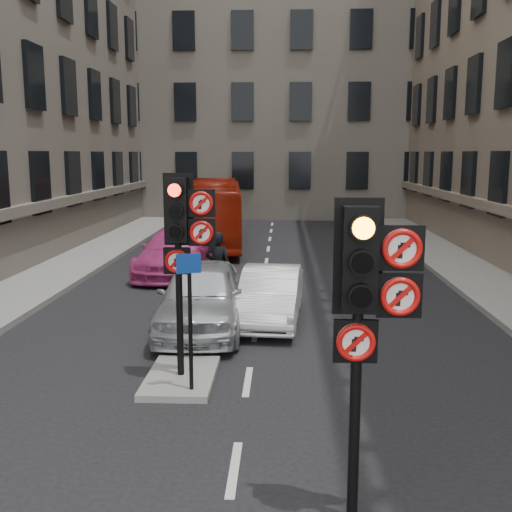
# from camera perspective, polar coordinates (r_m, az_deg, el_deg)

# --- Properties ---
(pavement_left) EXTENTS (3.00, 50.00, 0.16)m
(pavement_left) POSITION_cam_1_polar(r_m,az_deg,el_deg) (19.24, -21.45, -2.76)
(pavement_left) COLOR gray
(pavement_left) RESTS_ON ground
(pavement_right) EXTENTS (3.00, 50.00, 0.16)m
(pavement_right) POSITION_cam_1_polar(r_m,az_deg,el_deg) (18.78, 23.11, -3.16)
(pavement_right) COLOR gray
(pavement_right) RESTS_ON ground
(centre_island) EXTENTS (1.20, 2.00, 0.12)m
(centre_island) POSITION_cam_1_polar(r_m,az_deg,el_deg) (11.03, -7.15, -11.39)
(centre_island) COLOR gray
(centre_island) RESTS_ON ground
(building_far) EXTENTS (30.00, 14.00, 20.00)m
(building_far) POSITION_cam_1_polar(r_m,az_deg,el_deg) (43.55, 1.84, 17.66)
(building_far) COLOR slate
(building_far) RESTS_ON ground
(signal_near) EXTENTS (0.91, 0.40, 3.58)m
(signal_near) POSITION_cam_1_polar(r_m,az_deg,el_deg) (6.36, 10.51, -3.55)
(signal_near) COLOR black
(signal_near) RESTS_ON ground
(signal_far) EXTENTS (0.91, 0.40, 3.58)m
(signal_far) POSITION_cam_1_polar(r_m,az_deg,el_deg) (10.36, -7.00, 2.34)
(signal_far) COLOR black
(signal_far) RESTS_ON centre_island
(car_silver) EXTENTS (2.02, 4.70, 1.58)m
(car_silver) POSITION_cam_1_polar(r_m,az_deg,el_deg) (13.84, -5.18, -3.80)
(car_silver) COLOR #B6B9BE
(car_silver) RESTS_ON ground
(car_white) EXTENTS (1.66, 4.03, 1.30)m
(car_white) POSITION_cam_1_polar(r_m,az_deg,el_deg) (14.46, 1.39, -3.74)
(car_white) COLOR silver
(car_white) RESTS_ON ground
(car_pink) EXTENTS (2.29, 5.25, 1.50)m
(car_pink) POSITION_cam_1_polar(r_m,az_deg,el_deg) (20.33, -7.57, 0.41)
(car_pink) COLOR #C93B89
(car_pink) RESTS_ON ground
(bus_red) EXTENTS (3.25, 10.46, 2.87)m
(bus_red) POSITION_cam_1_polar(r_m,az_deg,el_deg) (26.79, -4.12, 4.20)
(bus_red) COLOR maroon
(bus_red) RESTS_ON ground
(motorcycle) EXTENTS (0.52, 1.50, 0.89)m
(motorcycle) POSITION_cam_1_polar(r_m,az_deg,el_deg) (13.84, -3.49, -5.26)
(motorcycle) COLOR black
(motorcycle) RESTS_ON ground
(motorcyclist) EXTENTS (0.77, 0.57, 1.95)m
(motorcyclist) POSITION_cam_1_polar(r_m,az_deg,el_deg) (16.34, -3.64, -1.02)
(motorcyclist) COLOR black
(motorcyclist) RESTS_ON ground
(info_sign) EXTENTS (0.39, 0.18, 2.31)m
(info_sign) POSITION_cam_1_polar(r_m,az_deg,el_deg) (9.86, -6.33, -4.46)
(info_sign) COLOR black
(info_sign) RESTS_ON centre_island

